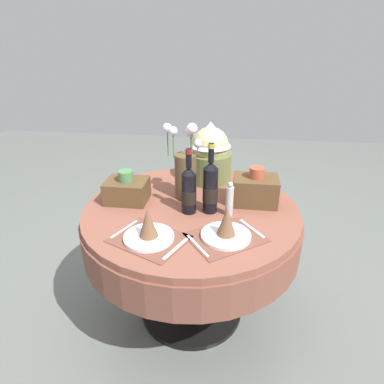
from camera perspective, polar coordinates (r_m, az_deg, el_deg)
name	(u,v)px	position (r m, az deg, el deg)	size (l,w,h in m)	color
ground	(191,309)	(2.31, -0.10, -19.57)	(8.00, 8.00, 0.00)	slate
dining_table	(191,229)	(1.92, -0.11, -6.50)	(1.23, 1.23, 0.77)	brown
place_setting_left	(148,231)	(1.56, -7.55, -6.67)	(0.42, 0.38, 0.16)	brown
place_setting_right	(226,229)	(1.57, 5.94, -6.41)	(0.43, 0.41, 0.16)	brown
flower_vase	(186,169)	(1.89, -1.10, 3.94)	(0.21, 0.15, 0.45)	brown
wine_bottle_left	(210,187)	(1.75, 3.19, 0.83)	(0.08, 0.08, 0.39)	black
wine_bottle_centre	(189,190)	(1.74, -0.55, 0.37)	(0.08, 0.08, 0.36)	black
pepper_mill	(229,200)	(1.74, 6.50, -1.36)	(0.04, 0.04, 0.19)	#B7B2AD
gift_tub_back_centre	(210,151)	(2.12, 3.14, 7.18)	(0.28, 0.28, 0.39)	olive
woven_basket_side_left	(127,190)	(1.93, -11.20, 0.40)	(0.23, 0.19, 0.19)	brown
woven_basket_side_right	(255,189)	(1.90, 10.89, 0.45)	(0.25, 0.18, 0.22)	brown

